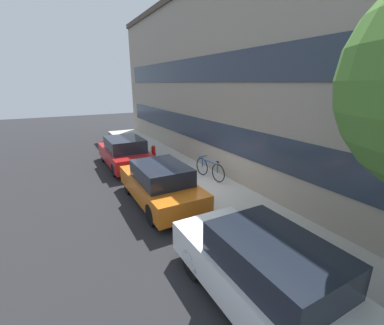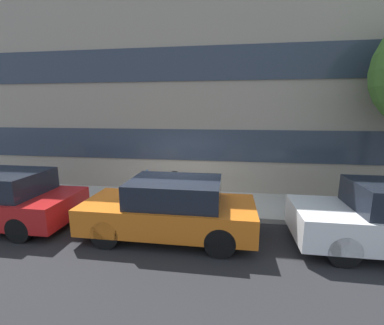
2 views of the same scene
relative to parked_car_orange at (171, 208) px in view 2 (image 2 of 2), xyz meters
name	(u,v)px [view 2 (image 2 of 2)]	position (x,y,z in m)	size (l,w,h in m)	color
ground_plane	(173,218)	(-0.19, 1.05, -0.71)	(56.00, 56.00, 0.00)	#232326
sidewalk_strip	(180,202)	(-0.19, 2.17, -0.64)	(28.00, 2.24, 0.13)	#B2AFA8
rowhouse_facade	(187,78)	(-0.19, 3.73, 3.44)	(28.00, 1.02, 8.27)	gray
parked_car_orange	(171,208)	(0.00, 0.00, 0.00)	(4.07, 1.72, 1.43)	#D16619
fire_hydrant	(43,189)	(-4.51, 1.43, -0.17)	(0.53, 0.30, 0.80)	red
bicycle	(161,183)	(-0.93, 2.58, -0.15)	(1.79, 0.44, 0.87)	black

